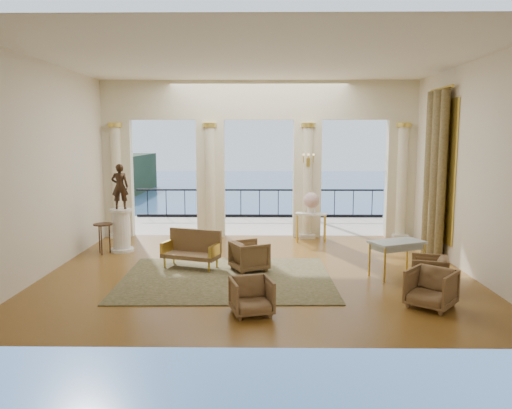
{
  "coord_description": "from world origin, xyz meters",
  "views": [
    {
      "loc": [
        0.1,
        -10.62,
        2.92
      ],
      "look_at": [
        -0.04,
        0.6,
        1.39
      ],
      "focal_mm": 35.0,
      "sensor_mm": 36.0,
      "label": 1
    }
  ],
  "objects_px": {
    "armchair_d": "(249,254)",
    "statue": "(120,187)",
    "game_table": "(397,245)",
    "console_table": "(311,218)",
    "side_table": "(103,228)",
    "armchair_c": "(429,270)",
    "armchair_a": "(252,294)",
    "pedestal": "(122,231)",
    "settee": "(192,249)",
    "armchair_b": "(431,286)"
  },
  "relations": [
    {
      "from": "statue",
      "to": "side_table",
      "type": "relative_size",
      "value": 1.49
    },
    {
      "from": "game_table",
      "to": "side_table",
      "type": "height_order",
      "value": "side_table"
    },
    {
      "from": "settee",
      "to": "console_table",
      "type": "relative_size",
      "value": 1.51
    },
    {
      "from": "armchair_c",
      "to": "pedestal",
      "type": "bearing_deg",
      "value": -97.26
    },
    {
      "from": "pedestal",
      "to": "statue",
      "type": "bearing_deg",
      "value": 90.0
    },
    {
      "from": "armchair_c",
      "to": "game_table",
      "type": "xyz_separation_m",
      "value": [
        -0.43,
        0.77,
        0.34
      ]
    },
    {
      "from": "armchair_a",
      "to": "settee",
      "type": "relative_size",
      "value": 0.49
    },
    {
      "from": "statue",
      "to": "side_table",
      "type": "height_order",
      "value": "statue"
    },
    {
      "from": "armchair_d",
      "to": "statue",
      "type": "height_order",
      "value": "statue"
    },
    {
      "from": "armchair_a",
      "to": "console_table",
      "type": "relative_size",
      "value": 0.73
    },
    {
      "from": "game_table",
      "to": "pedestal",
      "type": "distance_m",
      "value": 6.8
    },
    {
      "from": "console_table",
      "to": "side_table",
      "type": "height_order",
      "value": "console_table"
    },
    {
      "from": "pedestal",
      "to": "statue",
      "type": "relative_size",
      "value": 0.96
    },
    {
      "from": "game_table",
      "to": "side_table",
      "type": "distance_m",
      "value": 7.08
    },
    {
      "from": "game_table",
      "to": "pedestal",
      "type": "bearing_deg",
      "value": 136.2
    },
    {
      "from": "game_table",
      "to": "statue",
      "type": "bearing_deg",
      "value": 136.2
    },
    {
      "from": "armchair_c",
      "to": "statue",
      "type": "distance_m",
      "value": 7.6
    },
    {
      "from": "armchair_b",
      "to": "game_table",
      "type": "distance_m",
      "value": 1.95
    },
    {
      "from": "armchair_a",
      "to": "armchair_d",
      "type": "bearing_deg",
      "value": 77.3
    },
    {
      "from": "armchair_b",
      "to": "armchair_d",
      "type": "height_order",
      "value": "armchair_b"
    },
    {
      "from": "pedestal",
      "to": "armchair_a",
      "type": "bearing_deg",
      "value": -52.9
    },
    {
      "from": "armchair_a",
      "to": "settee",
      "type": "distance_m",
      "value": 3.3
    },
    {
      "from": "statue",
      "to": "armchair_c",
      "type": "bearing_deg",
      "value": 148.28
    },
    {
      "from": "pedestal",
      "to": "side_table",
      "type": "relative_size",
      "value": 1.43
    },
    {
      "from": "armchair_b",
      "to": "settee",
      "type": "xyz_separation_m",
      "value": [
        -4.48,
        2.62,
        0.05
      ]
    },
    {
      "from": "armchair_c",
      "to": "settee",
      "type": "relative_size",
      "value": 0.5
    },
    {
      "from": "armchair_a",
      "to": "pedestal",
      "type": "relative_size",
      "value": 0.61
    },
    {
      "from": "armchair_a",
      "to": "side_table",
      "type": "relative_size",
      "value": 0.87
    },
    {
      "from": "armchair_b",
      "to": "statue",
      "type": "height_order",
      "value": "statue"
    },
    {
      "from": "console_table",
      "to": "side_table",
      "type": "bearing_deg",
      "value": -151.36
    },
    {
      "from": "armchair_a",
      "to": "armchair_c",
      "type": "relative_size",
      "value": 0.98
    },
    {
      "from": "armchair_b",
      "to": "pedestal",
      "type": "height_order",
      "value": "pedestal"
    },
    {
      "from": "armchair_d",
      "to": "statue",
      "type": "relative_size",
      "value": 0.63
    },
    {
      "from": "armchair_d",
      "to": "pedestal",
      "type": "height_order",
      "value": "pedestal"
    },
    {
      "from": "game_table",
      "to": "statue",
      "type": "height_order",
      "value": "statue"
    },
    {
      "from": "armchair_c",
      "to": "console_table",
      "type": "distance_m",
      "value": 4.61
    },
    {
      "from": "armchair_c",
      "to": "settee",
      "type": "xyz_separation_m",
      "value": [
        -4.82,
        1.46,
        0.07
      ]
    },
    {
      "from": "armchair_b",
      "to": "armchair_c",
      "type": "xyz_separation_m",
      "value": [
        0.35,
        1.16,
        -0.03
      ]
    },
    {
      "from": "armchair_c",
      "to": "armchair_d",
      "type": "bearing_deg",
      "value": -92.05
    },
    {
      "from": "armchair_a",
      "to": "armchair_c",
      "type": "xyz_separation_m",
      "value": [
        3.43,
        1.53,
        0.01
      ]
    },
    {
      "from": "side_table",
      "to": "armchair_c",
      "type": "bearing_deg",
      "value": -20.62
    },
    {
      "from": "armchair_a",
      "to": "statue",
      "type": "distance_m",
      "value": 5.84
    },
    {
      "from": "armchair_a",
      "to": "console_table",
      "type": "xyz_separation_m",
      "value": [
        1.53,
        5.72,
        0.34
      ]
    },
    {
      "from": "armchair_a",
      "to": "armchair_d",
      "type": "height_order",
      "value": "armchair_d"
    },
    {
      "from": "armchair_d",
      "to": "game_table",
      "type": "xyz_separation_m",
      "value": [
        3.1,
        -0.41,
        0.32
      ]
    },
    {
      "from": "armchair_b",
      "to": "statue",
      "type": "relative_size",
      "value": 0.65
    },
    {
      "from": "game_table",
      "to": "console_table",
      "type": "xyz_separation_m",
      "value": [
        -1.47,
        3.42,
        -0.0
      ]
    },
    {
      "from": "statue",
      "to": "settee",
      "type": "bearing_deg",
      "value": 134.76
    },
    {
      "from": "armchair_d",
      "to": "game_table",
      "type": "bearing_deg",
      "value": -124.21
    },
    {
      "from": "armchair_a",
      "to": "statue",
      "type": "xyz_separation_m",
      "value": [
        -3.43,
        4.53,
        1.34
      ]
    }
  ]
}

